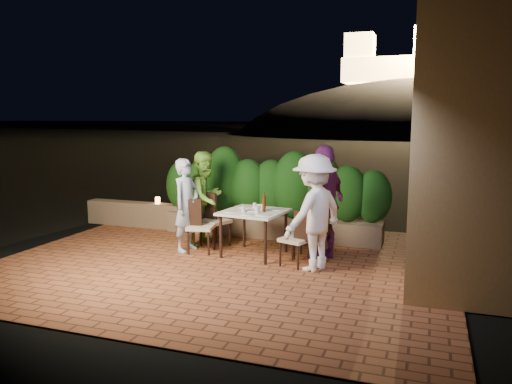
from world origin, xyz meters
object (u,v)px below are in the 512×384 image
at_px(dining_table, 254,233).
at_px(chair_left_front, 201,226).
at_px(diner_blue, 186,205).
at_px(diner_green, 206,198).
at_px(chair_right_front, 295,238).
at_px(bowl, 257,206).
at_px(chair_right_back, 308,232).
at_px(diner_purple, 325,203).
at_px(chair_left_back, 215,220).
at_px(parapet_lamp, 158,200).
at_px(beer_bottle, 264,202).
at_px(diner_white, 314,213).

bearing_deg(dining_table, chair_left_front, -171.49).
distance_m(diner_blue, diner_green, 0.56).
xyz_separation_m(chair_right_front, diner_blue, (-1.99, 0.24, 0.36)).
xyz_separation_m(bowl, chair_right_front, (0.85, -0.66, -0.34)).
height_order(chair_right_front, chair_right_back, chair_right_back).
height_order(bowl, diner_purple, diner_purple).
height_order(chair_left_back, chair_right_front, chair_left_back).
bearing_deg(diner_blue, dining_table, -74.82).
distance_m(diner_purple, parapet_lamp, 3.93).
bearing_deg(diner_purple, chair_right_back, -65.20).
bearing_deg(diner_purple, beer_bottle, -66.12).
height_order(diner_green, diner_purple, diner_purple).
bearing_deg(chair_right_front, chair_right_back, -80.21).
height_order(dining_table, diner_blue, diner_blue).
relative_size(dining_table, beer_bottle, 3.06).
bearing_deg(chair_left_front, diner_white, -19.65).
xyz_separation_m(chair_left_back, chair_right_front, (1.65, -0.69, -0.04)).
bearing_deg(parapet_lamp, chair_right_front, -26.27).
relative_size(bowl, chair_right_back, 0.21).
xyz_separation_m(diner_blue, parapet_lamp, (-1.40, 1.43, -0.23)).
relative_size(dining_table, parapet_lamp, 6.95).
bearing_deg(chair_right_front, diner_purple, -105.04).
bearing_deg(diner_green, diner_blue, -177.47).
xyz_separation_m(chair_left_back, diner_purple, (2.00, -0.19, 0.45)).
bearing_deg(dining_table, bowl, 98.89).
bearing_deg(diner_white, chair_left_back, -83.78).
xyz_separation_m(chair_left_back, diner_white, (1.96, -0.78, 0.40)).
bearing_deg(diner_purple, chair_left_back, -79.04).
height_order(chair_right_front, parapet_lamp, chair_right_front).
distance_m(chair_right_back, diner_blue, 2.11).
xyz_separation_m(chair_right_front, diner_purple, (0.35, 0.51, 0.49)).
xyz_separation_m(chair_left_front, diner_green, (-0.16, 0.56, 0.38)).
bearing_deg(chair_right_back, parapet_lamp, -14.16).
bearing_deg(bowl, chair_right_front, -37.69).
height_order(chair_left_front, diner_purple, diner_purple).
xyz_separation_m(dining_table, parapet_lamp, (-2.58, 1.31, 0.20)).
bearing_deg(diner_blue, diner_green, -1.87).
bearing_deg(bowl, parapet_lamp, 158.19).
height_order(diner_blue, diner_purple, diner_purple).
distance_m(bowl, diner_green, 1.04).
height_order(bowl, diner_blue, diner_blue).
bearing_deg(diner_blue, chair_right_front, -87.50).
bearing_deg(chair_left_front, chair_right_front, -18.23).
relative_size(chair_left_front, diner_blue, 0.58).
bearing_deg(chair_left_front, parapet_lamp, 128.41).
relative_size(bowl, diner_green, 0.11).
height_order(chair_right_back, diner_blue, diner_blue).
xyz_separation_m(bowl, chair_left_front, (-0.86, -0.43, -0.32)).
bearing_deg(diner_purple, parapet_lamp, -91.02).
distance_m(chair_left_front, parapet_lamp, 2.22).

